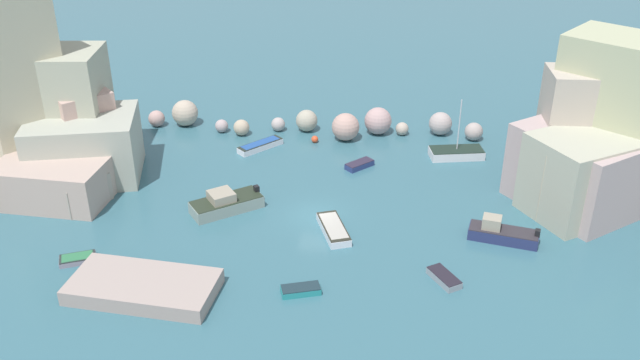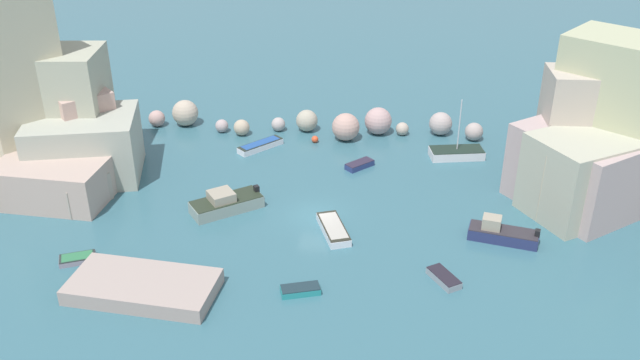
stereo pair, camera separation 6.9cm
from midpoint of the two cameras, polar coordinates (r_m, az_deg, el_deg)
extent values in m
plane|color=#356371|center=(52.92, -0.36, -2.94)|extent=(160.00, 160.00, 0.00)
cube|color=#AA9C8D|center=(58.69, -20.57, -0.29)|extent=(8.25, 7.08, 2.32)
cube|color=#A7A99A|center=(60.86, -18.86, 2.63)|extent=(10.01, 8.72, 5.36)
cube|color=#B69D90|center=(58.83, -20.79, 0.29)|extent=(9.06, 7.77, 3.31)
cube|color=#BF9C90|center=(63.25, -19.12, 4.29)|extent=(7.26, 7.32, 6.85)
cube|color=#A7A891|center=(63.09, -20.81, 5.57)|extent=(8.60, 6.54, 10.15)
cube|color=#B9B397|center=(63.12, -24.29, 7.97)|extent=(10.31, 10.16, 16.41)
cube|color=#ABB09E|center=(62.59, 24.18, 4.45)|extent=(10.19, 9.78, 9.56)
cube|color=#BCAC93|center=(57.12, 20.24, 0.79)|extent=(6.21, 7.76, 5.51)
cube|color=#BA9E99|center=(63.66, 22.26, 3.37)|extent=(9.41, 5.44, 5.83)
cube|color=#B69E9B|center=(57.02, 21.04, 0.94)|extent=(11.85, 11.97, 6.10)
cube|color=#AFB28C|center=(58.60, 23.27, 4.79)|extent=(10.24, 9.64, 12.70)
cube|color=#B8AA9B|center=(58.66, 21.25, 3.75)|extent=(7.22, 4.22, 9.98)
cube|color=#B1AF99|center=(55.92, 21.35, 0.44)|extent=(10.44, 9.46, 6.29)
sphere|color=#C09992|center=(69.90, -13.34, 4.99)|extent=(1.61, 1.61, 1.61)
sphere|color=#BBA994|center=(69.38, -11.08, 5.48)|extent=(2.55, 2.55, 2.55)
sphere|color=#B29C9C|center=(67.44, -8.11, 4.46)|extent=(1.26, 1.26, 1.26)
sphere|color=tan|center=(66.48, -6.48, 4.35)|extent=(1.54, 1.54, 1.54)
sphere|color=#B0A39F|center=(67.14, -3.44, 4.63)|extent=(1.34, 1.34, 1.34)
sphere|color=#ABA28F|center=(66.90, -1.07, 4.95)|extent=(2.10, 2.10, 2.10)
sphere|color=tan|center=(64.89, 2.18, 4.42)|extent=(2.61, 2.61, 2.61)
sphere|color=#B89593|center=(66.42, 4.87, 4.90)|extent=(2.60, 2.60, 2.60)
sphere|color=#B5A494|center=(66.61, 6.86, 4.24)|extent=(1.25, 1.25, 1.25)
sphere|color=#AE9E9B|center=(67.10, 9.99, 4.63)|extent=(2.20, 2.20, 2.20)
sphere|color=#AD9D97|center=(66.55, 12.67, 3.93)|extent=(1.71, 1.71, 1.71)
cube|color=#A18F87|center=(45.91, -14.40, -8.55)|extent=(9.76, 5.49, 1.03)
sphere|color=#E04C28|center=(64.65, -0.39, 3.40)|extent=(0.65, 0.65, 0.65)
cube|color=silver|center=(62.94, 11.28, 2.18)|extent=(5.02, 2.79, 0.77)
cube|color=#1B2B23|center=(62.77, 11.31, 2.52)|extent=(4.92, 2.73, 0.06)
cylinder|color=silver|center=(61.82, 11.51, 4.48)|extent=(0.10, 0.10, 4.74)
cube|color=navy|center=(60.08, 3.33, 1.25)|extent=(2.59, 2.55, 0.47)
cube|color=#2A2436|center=(59.96, 3.34, 1.48)|extent=(2.54, 2.50, 0.06)
cube|color=gray|center=(50.45, -19.41, -6.20)|extent=(2.69, 2.05, 0.35)
cube|color=#242B2C|center=(50.34, -19.45, -6.01)|extent=(2.63, 2.01, 0.06)
cube|color=#2D7047|center=(50.33, -19.45, -6.00)|extent=(2.28, 1.74, 0.08)
cube|color=gray|center=(53.86, -7.71, -2.05)|extent=(5.72, 4.95, 0.94)
cube|color=#262F22|center=(53.61, -7.74, -1.59)|extent=(5.61, 4.85, 0.06)
cube|color=#9E937F|center=(53.32, -8.14, -1.36)|extent=(2.50, 2.50, 0.76)
cube|color=black|center=(54.38, -5.26, -0.72)|extent=(0.55, 0.57, 0.50)
cube|color=gray|center=(46.44, 10.26, -8.01)|extent=(2.29, 2.76, 0.46)
cube|color=black|center=(46.29, 10.29, -7.75)|extent=(2.25, 2.71, 0.06)
cube|color=navy|center=(51.44, 14.97, -4.46)|extent=(5.14, 2.70, 0.83)
cube|color=#2E2A30|center=(51.21, 15.03, -4.04)|extent=(5.04, 2.64, 0.06)
cube|color=#9E937F|center=(51.01, 14.08, -3.46)|extent=(1.53, 1.40, 0.95)
cube|color=black|center=(51.12, 17.62, -4.21)|extent=(0.45, 0.51, 0.50)
cube|color=white|center=(50.65, 1.15, -4.12)|extent=(2.91, 4.63, 0.55)
cube|color=#27281F|center=(50.49, 1.16, -3.83)|extent=(2.85, 4.54, 0.06)
cube|color=#ADA89E|center=(50.48, 1.16, -3.82)|extent=(2.47, 3.93, 0.08)
cube|color=white|center=(63.66, -4.92, 2.83)|extent=(3.93, 4.05, 0.53)
cube|color=#222A23|center=(63.54, -4.94, 3.07)|extent=(3.86, 3.97, 0.06)
cube|color=#234C93|center=(63.54, -4.94, 3.08)|extent=(3.34, 3.44, 0.08)
cube|color=teal|center=(44.70, -1.59, -9.13)|extent=(2.72, 1.73, 0.43)
cube|color=#1B2E36|center=(44.55, -1.59, -8.87)|extent=(2.66, 1.69, 0.06)
camera|label=1|loc=(0.03, -89.96, 0.02)|focal=38.62mm
camera|label=2|loc=(0.03, 90.04, -0.02)|focal=38.62mm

